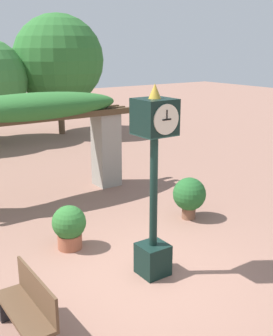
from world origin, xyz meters
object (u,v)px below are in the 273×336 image
at_px(potted_plant_near_left, 189,195).
at_px(potted_plant_near_right, 69,226).
at_px(park_bench, 29,309).
at_px(pedestal_clock, 154,176).

distance_m(potted_plant_near_left, potted_plant_near_right, 2.93).
relative_size(potted_plant_near_left, park_bench, 0.73).
bearing_deg(pedestal_clock, park_bench, -170.99).
bearing_deg(pedestal_clock, potted_plant_near_left, 34.84).
bearing_deg(park_bench, potted_plant_near_right, 142.22).
bearing_deg(park_bench, pedestal_clock, 99.01).
bearing_deg(potted_plant_near_right, potted_plant_near_left, -3.93).
height_order(potted_plant_near_right, park_bench, park_bench).
relative_size(potted_plant_near_left, potted_plant_near_right, 1.11).
height_order(pedestal_clock, park_bench, pedestal_clock).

